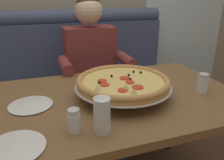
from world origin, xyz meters
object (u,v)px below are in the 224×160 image
diner_main (93,68)px  drinking_glass (102,117)px  booth_bench (85,91)px  shaker_pepper_flakes (202,85)px  plate_near_left (31,104)px  shaker_oregano (74,122)px  dining_table (119,110)px  pizza (123,82)px  plate_near_right (14,147)px

diner_main → drinking_glass: diner_main is taller
diner_main → drinking_glass: (-0.20, -0.93, 0.10)m
booth_bench → shaker_pepper_flakes: bearing=-66.1°
drinking_glass → plate_near_left: bearing=129.7°
booth_bench → shaker_oregano: (-0.29, -1.16, 0.39)m
dining_table → drinking_glass: drinking_glass is taller
pizza → shaker_pepper_flakes: bearing=-12.4°
booth_bench → plate_near_left: (-0.45, -0.87, 0.36)m
diner_main → plate_near_left: bearing=-127.9°
booth_bench → pizza: 1.02m
shaker_pepper_flakes → plate_near_left: size_ratio=0.52×
dining_table → plate_near_right: bearing=-149.3°
plate_near_right → plate_near_left: bearing=79.9°
dining_table → shaker_oregano: bearing=-137.4°
diner_main → plate_near_left: (-0.47, -0.61, 0.05)m
booth_bench → plate_near_right: size_ratio=7.69×
booth_bench → pizza: bearing=-89.0°
shaker_pepper_flakes → drinking_glass: (-0.63, -0.18, 0.02)m
booth_bench → plate_near_left: 1.05m
dining_table → diner_main: 0.63m
diner_main → drinking_glass: 0.96m
diner_main → shaker_pepper_flakes: diner_main is taller
plate_near_right → shaker_oregano: bearing=10.0°
drinking_glass → booth_bench: bearing=81.3°
shaker_pepper_flakes → drinking_glass: drinking_glass is taller
shaker_oregano → drinking_glass: drinking_glass is taller
shaker_pepper_flakes → pizza: bearing=167.6°
booth_bench → plate_near_right: booth_bench is taller
shaker_pepper_flakes → shaker_oregano: bearing=-168.5°
booth_bench → plate_near_left: bearing=-117.4°
diner_main → shaker_pepper_flakes: (0.43, -0.75, 0.09)m
plate_near_left → dining_table: bearing=-3.1°
shaker_oregano → shaker_pepper_flakes: (0.74, 0.15, 0.00)m
drinking_glass → dining_table: bearing=58.6°
plate_near_right → diner_main: bearing=60.4°
diner_main → shaker_pepper_flakes: 0.87m
dining_table → shaker_oregano: shaker_oregano is taller
shaker_oregano → diner_main: bearing=71.1°
pizza → drinking_glass: bearing=-125.3°
shaker_pepper_flakes → booth_bench: bearing=113.9°
pizza → shaker_pepper_flakes: size_ratio=4.63×
drinking_glass → shaker_pepper_flakes: bearing=16.3°
shaker_pepper_flakes → diner_main: bearing=119.9°
diner_main → pizza: size_ratio=2.51×
diner_main → pizza: (-0.00, -0.65, 0.12)m
booth_bench → drinking_glass: booth_bench is taller
shaker_oregano → shaker_pepper_flakes: size_ratio=0.90×
dining_table → plate_near_right: plate_near_right is taller
booth_bench → shaker_oregano: size_ratio=17.37×
diner_main → plate_near_right: size_ratio=5.73×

